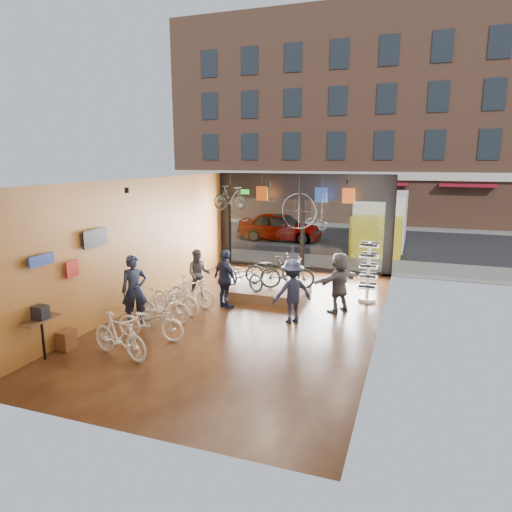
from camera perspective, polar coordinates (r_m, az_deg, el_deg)
The scene contains 34 objects.
ground_plane at distance 13.06m, azimuth -0.62°, elevation -7.52°, with size 7.00×12.00×0.04m, color black.
ceiling at distance 12.32m, azimuth -0.66°, elevation 9.56°, with size 7.00×12.00×0.04m, color black.
wall_left at distance 14.13m, azimuth -14.18°, elevation 1.67°, with size 0.04×12.00×3.80m, color brown.
wall_right at distance 11.84m, azimuth 15.58°, elevation -0.37°, with size 0.04×12.00×3.80m, color beige.
wall_back at distance 7.39m, azimuth -17.06°, elevation -7.89°, with size 7.00×0.04×3.80m, color beige.
storefront at distance 18.23m, azimuth 5.87°, elevation 4.24°, with size 7.00×0.26×3.80m, color black, non-canonical shape.
exit_sign at distance 18.70m, azimuth -1.38°, elevation 8.03°, with size 0.35×0.06×0.18m, color #198C26.
street_road at distance 27.24m, azimuth 10.28°, elevation 2.62°, with size 30.00×18.00×0.02m, color black.
sidewalk_near at distance 19.70m, azimuth 6.58°, elevation -0.63°, with size 30.00×2.40×0.12m, color slate.
sidewalk_far at distance 31.15m, azimuth 11.49°, elevation 3.86°, with size 30.00×2.00×0.12m, color slate.
opposite_building at distance 33.43m, azimuth 12.64°, elevation 16.29°, with size 26.00×5.00×14.00m, color brown.
street_car at distance 24.81m, azimuth 3.06°, elevation 3.71°, with size 1.82×4.51×1.54m, color gray.
box_truck at distance 22.81m, azimuth 15.25°, elevation 4.05°, with size 2.29×6.87×2.71m, color silver, non-canonical shape.
floor_bike_1 at distance 10.72m, azimuth -16.69°, elevation -9.54°, with size 0.47×1.67×1.01m, color beige.
floor_bike_2 at distance 11.53m, azimuth -13.04°, elevation -8.02°, with size 0.61×1.75×0.92m, color beige.
floor_bike_3 at distance 12.59m, azimuth -11.67°, elevation -6.12°, with size 0.45×1.61×0.97m, color beige.
floor_bike_4 at distance 13.35m, azimuth -10.03°, elevation -5.11°, with size 0.61×1.75×0.92m, color beige.
floor_bike_5 at distance 13.76m, azimuth -8.07°, elevation -4.47°, with size 0.44×1.57×0.95m, color beige.
display_platform at distance 14.75m, azimuth 1.67°, elevation -4.53°, with size 2.40×1.80×0.30m, color #472819.
display_bike_left at distance 14.50m, azimuth -1.59°, elevation -2.40°, with size 0.58×1.68×0.88m, color black.
display_bike_mid at distance 14.48m, azimuth 3.92°, elevation -2.10°, with size 0.49×1.74×1.05m, color black.
display_bike_right at distance 15.12m, azimuth 2.12°, elevation -1.63°, with size 0.64×1.83×0.96m, color black.
customer_0 at distance 12.56m, azimuth -14.95°, elevation -4.14°, with size 0.69×0.45×1.88m, color #161C33.
customer_1 at distance 14.59m, azimuth -7.17°, elevation -2.22°, with size 0.76×0.59×1.57m, color #3F3F44.
customer_2 at distance 13.47m, azimuth -3.85°, elevation -2.90°, with size 1.04×0.43×1.78m, color #161C33.
customer_3 at distance 12.33m, azimuth 4.56°, elevation -4.43°, with size 1.12×0.64×1.73m, color #161C33.
customer_5 at distance 13.37m, azimuth 10.35°, elevation -3.25°, with size 1.62×0.52×1.75m, color #3F3F44.
sunglasses_rack at distance 14.53m, azimuth 13.85°, elevation -1.93°, with size 0.55×0.45×1.87m, color white, non-canonical shape.
wall_merch at distance 11.50m, azimuth -23.08°, elevation -4.35°, with size 0.40×2.40×2.60m, color navy, non-canonical shape.
penny_farthing at distance 16.31m, azimuth 6.28°, elevation 5.44°, with size 1.61×0.06×1.29m, color black, non-canonical shape.
hung_bike at distance 17.14m, azimuth -3.23°, elevation 7.23°, with size 0.45×1.58×0.95m, color black.
jersey_left at distance 17.74m, azimuth 0.74°, elevation 7.82°, with size 0.45×0.03×0.55m, color #CC5919.
jersey_mid at distance 17.14m, azimuth 8.12°, elevation 7.56°, with size 0.45×0.03×0.55m, color #1E3F99.
jersey_right at distance 16.97m, azimuth 11.48°, elevation 7.39°, with size 0.45×0.03×0.55m, color #CC5919.
Camera 1 is at (4.23, -11.56, 4.35)m, focal length 32.00 mm.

